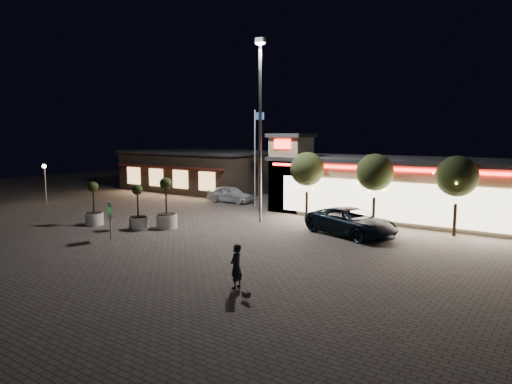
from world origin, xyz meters
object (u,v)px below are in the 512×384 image
Objects in this scene: pedestrian at (236,266)px; planter_left at (94,212)px; planter_mid at (138,215)px; valet_sign at (110,214)px; pickup_truck at (351,222)px; white_sedan at (231,194)px.

planter_left is at bearing -111.68° from pedestrian.
planter_mid reaches higher than valet_sign.
valet_sign is at bearing -25.28° from planter_left.
white_sedan is (-14.26, 6.36, -0.07)m from pickup_truck.
planter_mid reaches higher than white_sedan.
white_sedan is 1.51× the size of planter_mid.
planter_left reaches higher than planter_mid.
planter_mid is at bearing 136.30° from pickup_truck.
pedestrian is at bearing -23.94° from planter_mid.
planter_mid is at bearing -171.45° from white_sedan.
valet_sign reaches higher than pickup_truck.
planter_left is (-15.33, -6.95, 0.09)m from pickup_truck.
planter_mid is (-12.04, 5.35, 0.01)m from pedestrian.
white_sedan is 13.36m from planter_left.
valet_sign is (4.64, -2.19, 0.64)m from planter_left.
valet_sign is at bearing 149.26° from pickup_truck.
planter_left is 1.01× the size of planter_mid.
valet_sign is at bearing -169.47° from white_sedan.
pickup_truck is at bearing 40.54° from valet_sign.
pickup_truck is at bearing 24.39° from planter_left.
planter_left is at bearing 133.11° from pickup_truck.
planter_left is (-15.55, 4.57, 0.03)m from pedestrian.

